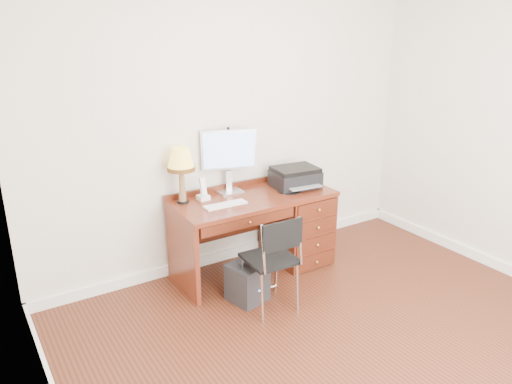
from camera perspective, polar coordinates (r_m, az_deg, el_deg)
ground at (r=3.92m, az=11.13°, el=-16.85°), size 4.00×4.00×0.00m
room_shell at (r=4.28m, az=5.32°, el=-12.30°), size 4.00×4.00×4.00m
desk at (r=4.84m, az=2.95°, el=-3.54°), size 1.50×0.67×0.75m
monitor at (r=4.57m, az=-3.25°, el=4.45°), size 0.50×0.25×0.59m
keyboard at (r=4.33m, az=-3.50°, el=-1.46°), size 0.39×0.12×0.01m
mouse_pad at (r=4.69m, az=3.79°, el=0.26°), size 0.22×0.22×0.04m
printer at (r=4.81m, az=4.49°, el=1.72°), size 0.46×0.38×0.19m
leg_lamp at (r=4.33m, az=-8.59°, el=3.35°), size 0.24×0.24×0.50m
phone at (r=4.47m, az=-6.06°, el=-0.16°), size 0.10×0.10×0.21m
pen_cup at (r=4.86m, az=2.87°, el=1.40°), size 0.08×0.08×0.10m
chair at (r=4.02m, az=2.10°, el=-7.12°), size 0.41×0.41×0.83m
equipment_box at (r=4.30m, az=-1.00°, el=-10.27°), size 0.34×0.34×0.33m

